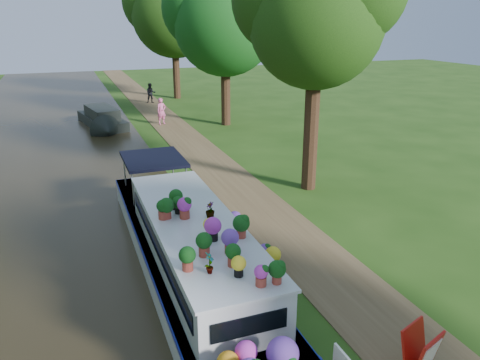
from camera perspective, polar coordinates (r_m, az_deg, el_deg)
name	(u,v)px	position (r m, az deg, el deg)	size (l,w,h in m)	color
ground	(245,234)	(14.54, 0.67, -6.60)	(100.00, 100.00, 0.00)	#204310
canal_water	(36,268)	(13.79, -23.64, -9.83)	(10.00, 100.00, 0.02)	black
towpath	(281,228)	(14.97, 4.98, -5.83)	(2.20, 100.00, 0.03)	brown
plant_boat	(196,260)	(11.39, -5.37, -9.63)	(2.29, 13.52, 2.29)	silver
tree_near_overhang	(316,9)	(17.49, 9.24, 19.87)	(5.52, 5.28, 8.99)	black
tree_near_mid	(224,15)	(28.80, -1.94, 19.41)	(6.90, 6.60, 9.40)	black
tree_near_far	(173,8)	(39.28, -8.18, 20.07)	(7.59, 7.26, 10.30)	black
second_boat	(102,119)	(29.96, -16.43, 7.17)	(2.70, 6.36, 1.18)	black
sandwich_board	(420,360)	(9.51, 21.07, -19.82)	(0.76, 0.78, 1.12)	red
pedestrian_pink	(162,111)	(29.67, -9.55, 8.28)	(0.59, 0.39, 1.62)	pink
pedestrian_dark	(151,93)	(37.45, -10.82, 10.36)	(0.74, 0.58, 1.52)	black
verge_plant	(242,240)	(13.74, 0.23, -7.30)	(0.36, 0.31, 0.40)	#1F6922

